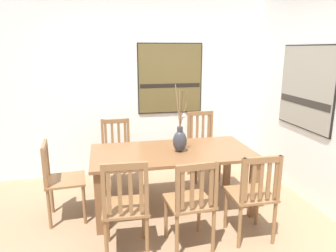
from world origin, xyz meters
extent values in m
cube|color=#8E7051|center=(0.00, 0.00, -0.01)|extent=(6.40, 6.40, 0.03)
cube|color=silver|center=(0.00, 1.86, 1.35)|extent=(6.40, 0.12, 2.70)
cube|color=brown|center=(0.09, 0.54, 0.71)|extent=(1.87, 0.93, 0.03)
cube|color=brown|center=(-0.77, 0.16, 0.34)|extent=(0.08, 0.08, 0.69)
cube|color=brown|center=(0.95, 0.16, 0.34)|extent=(0.08, 0.08, 0.69)
cube|color=brown|center=(-0.77, 0.92, 0.34)|extent=(0.08, 0.08, 0.69)
cube|color=brown|center=(0.95, 0.92, 0.34)|extent=(0.08, 0.08, 0.69)
ellipsoid|color=#333338|center=(0.17, 0.50, 0.85)|extent=(0.16, 0.14, 0.25)
cylinder|color=#333338|center=(0.17, 0.50, 0.99)|extent=(0.07, 0.07, 0.05)
cylinder|color=brown|center=(0.16, 0.41, 1.24)|extent=(0.03, 0.18, 0.44)
cylinder|color=brown|center=(0.19, 0.44, 1.24)|extent=(0.05, 0.12, 0.44)
cylinder|color=brown|center=(0.15, 0.53, 1.26)|extent=(0.05, 0.08, 0.48)
cylinder|color=brown|center=(0.21, 0.53, 1.15)|extent=(0.09, 0.06, 0.27)
cylinder|color=brown|center=(0.17, 0.53, 1.23)|extent=(0.02, 0.07, 0.42)
sphere|color=silver|center=(0.22, 0.52, 1.14)|extent=(0.05, 0.05, 0.05)
cube|color=brown|center=(0.09, -0.21, 0.46)|extent=(0.45, 0.45, 0.03)
cylinder|color=brown|center=(-0.11, -0.05, 0.23)|extent=(0.04, 0.04, 0.45)
cylinder|color=brown|center=(0.25, -0.02, 0.23)|extent=(0.04, 0.04, 0.45)
cylinder|color=brown|center=(-0.08, -0.41, 0.23)|extent=(0.04, 0.04, 0.45)
cylinder|color=brown|center=(0.28, -0.38, 0.23)|extent=(0.04, 0.04, 0.45)
cube|color=brown|center=(-0.08, -0.42, 0.70)|extent=(0.04, 0.04, 0.44)
cube|color=brown|center=(0.28, -0.39, 0.70)|extent=(0.04, 0.04, 0.44)
cube|color=brown|center=(0.10, -0.40, 0.89)|extent=(0.38, 0.06, 0.06)
cube|color=brown|center=(-0.03, -0.41, 0.68)|extent=(0.04, 0.02, 0.35)
cube|color=brown|center=(0.06, -0.41, 0.68)|extent=(0.04, 0.02, 0.35)
cube|color=brown|center=(0.15, -0.40, 0.68)|extent=(0.04, 0.02, 0.35)
cube|color=brown|center=(0.24, -0.39, 0.68)|extent=(0.04, 0.02, 0.35)
cube|color=brown|center=(-1.12, 0.55, 0.46)|extent=(0.45, 0.45, 0.03)
cylinder|color=brown|center=(-0.96, 0.74, 0.23)|extent=(0.04, 0.04, 0.45)
cylinder|color=brown|center=(-0.93, 0.38, 0.23)|extent=(0.04, 0.04, 0.45)
cylinder|color=brown|center=(-1.32, 0.72, 0.23)|extent=(0.04, 0.04, 0.45)
cylinder|color=brown|center=(-1.29, 0.36, 0.23)|extent=(0.04, 0.04, 0.45)
cube|color=brown|center=(-1.33, 0.71, 0.69)|extent=(0.04, 0.04, 0.43)
cube|color=brown|center=(-1.30, 0.36, 0.69)|extent=(0.04, 0.04, 0.43)
cube|color=brown|center=(-1.31, 0.53, 0.88)|extent=(0.06, 0.38, 0.06)
cube|color=brown|center=(-1.32, 0.69, 0.68)|extent=(0.02, 0.04, 0.34)
cube|color=brown|center=(-1.32, 0.61, 0.68)|extent=(0.02, 0.04, 0.34)
cube|color=brown|center=(-1.31, 0.53, 0.68)|extent=(0.02, 0.04, 0.34)
cube|color=brown|center=(-1.31, 0.46, 0.68)|extent=(0.02, 0.04, 0.34)
cube|color=brown|center=(-1.30, 0.38, 0.68)|extent=(0.02, 0.04, 0.34)
cube|color=brown|center=(-0.52, -0.20, 0.46)|extent=(0.44, 0.44, 0.03)
cylinder|color=brown|center=(-0.69, -0.01, 0.23)|extent=(0.04, 0.04, 0.45)
cylinder|color=brown|center=(-0.33, -0.02, 0.23)|extent=(0.04, 0.04, 0.45)
cylinder|color=brown|center=(-0.71, -0.37, 0.23)|extent=(0.04, 0.04, 0.45)
cylinder|color=brown|center=(-0.35, -0.38, 0.23)|extent=(0.04, 0.04, 0.45)
cube|color=brown|center=(-0.71, -0.38, 0.72)|extent=(0.04, 0.04, 0.49)
cube|color=brown|center=(-0.35, -0.39, 0.72)|extent=(0.04, 0.04, 0.49)
cube|color=brown|center=(-0.53, -0.39, 0.94)|extent=(0.38, 0.05, 0.06)
cube|color=brown|center=(-0.66, -0.38, 0.71)|extent=(0.04, 0.02, 0.40)
cube|color=brown|center=(-0.57, -0.38, 0.71)|extent=(0.04, 0.02, 0.40)
cube|color=brown|center=(-0.48, -0.39, 0.71)|extent=(0.04, 0.02, 0.40)
cube|color=brown|center=(-0.39, -0.39, 0.71)|extent=(0.04, 0.02, 0.40)
cube|color=brown|center=(0.73, -0.19, 0.46)|extent=(0.43, 0.43, 0.03)
cylinder|color=brown|center=(0.56, -0.01, 0.23)|extent=(0.04, 0.04, 0.45)
cylinder|color=brown|center=(0.92, -0.02, 0.23)|extent=(0.04, 0.04, 0.45)
cylinder|color=brown|center=(0.55, -0.37, 0.23)|extent=(0.04, 0.04, 0.45)
cylinder|color=brown|center=(0.91, -0.38, 0.23)|extent=(0.04, 0.04, 0.45)
cube|color=brown|center=(0.55, -0.38, 0.70)|extent=(0.04, 0.04, 0.45)
cube|color=brown|center=(0.91, -0.39, 0.70)|extent=(0.04, 0.04, 0.45)
cube|color=brown|center=(0.73, -0.38, 0.90)|extent=(0.38, 0.04, 0.06)
cube|color=brown|center=(0.58, -0.38, 0.69)|extent=(0.04, 0.02, 0.36)
cube|color=brown|center=(0.65, -0.38, 0.69)|extent=(0.04, 0.02, 0.36)
cube|color=brown|center=(0.73, -0.38, 0.69)|extent=(0.04, 0.02, 0.36)
cube|color=brown|center=(0.81, -0.38, 0.69)|extent=(0.04, 0.02, 0.36)
cube|color=brown|center=(0.88, -0.39, 0.69)|extent=(0.04, 0.02, 0.36)
cube|color=brown|center=(0.74, 1.32, 0.46)|extent=(0.43, 0.43, 0.03)
cylinder|color=brown|center=(0.93, 1.14, 0.23)|extent=(0.04, 0.04, 0.45)
cylinder|color=brown|center=(0.57, 1.13, 0.23)|extent=(0.04, 0.04, 0.45)
cylinder|color=brown|center=(0.92, 1.50, 0.23)|extent=(0.04, 0.04, 0.45)
cylinder|color=brown|center=(0.56, 1.49, 0.23)|extent=(0.04, 0.04, 0.45)
cube|color=brown|center=(0.92, 1.51, 0.73)|extent=(0.04, 0.04, 0.50)
cube|color=brown|center=(0.56, 1.50, 0.73)|extent=(0.04, 0.04, 0.50)
cube|color=brown|center=(0.74, 1.51, 0.95)|extent=(0.38, 0.05, 0.06)
cube|color=brown|center=(0.87, 1.51, 0.71)|extent=(0.04, 0.02, 0.41)
cube|color=brown|center=(0.78, 1.51, 0.71)|extent=(0.04, 0.02, 0.41)
cube|color=brown|center=(0.69, 1.51, 0.71)|extent=(0.04, 0.02, 0.41)
cube|color=brown|center=(0.60, 1.50, 0.71)|extent=(0.04, 0.02, 0.41)
cube|color=brown|center=(-0.53, 1.30, 0.46)|extent=(0.43, 0.43, 0.03)
cylinder|color=brown|center=(-0.35, 1.11, 0.23)|extent=(0.04, 0.04, 0.45)
cylinder|color=brown|center=(-0.71, 1.12, 0.23)|extent=(0.04, 0.04, 0.45)
cylinder|color=brown|center=(-0.35, 1.47, 0.23)|extent=(0.04, 0.04, 0.45)
cylinder|color=brown|center=(-0.71, 1.48, 0.23)|extent=(0.04, 0.04, 0.45)
cube|color=brown|center=(-0.34, 1.48, 0.70)|extent=(0.04, 0.04, 0.45)
cube|color=brown|center=(-0.70, 1.49, 0.70)|extent=(0.04, 0.04, 0.45)
cube|color=brown|center=(-0.52, 1.49, 0.90)|extent=(0.38, 0.04, 0.06)
cube|color=brown|center=(-0.39, 1.48, 0.69)|extent=(0.04, 0.02, 0.36)
cube|color=brown|center=(-0.48, 1.49, 0.69)|extent=(0.04, 0.02, 0.36)
cube|color=brown|center=(-0.57, 1.49, 0.69)|extent=(0.04, 0.02, 0.36)
cube|color=brown|center=(-0.66, 1.49, 0.69)|extent=(0.04, 0.02, 0.36)
cube|color=black|center=(0.33, 1.80, 1.45)|extent=(0.98, 0.04, 1.05)
cube|color=brown|center=(0.33, 1.78, 1.45)|extent=(0.95, 0.01, 1.02)
cube|color=black|center=(0.33, 1.77, 1.34)|extent=(0.92, 0.00, 0.06)
cube|color=black|center=(1.80, 0.58, 1.42)|extent=(0.04, 1.04, 1.03)
cube|color=gray|center=(1.78, 0.58, 1.42)|extent=(0.01, 1.01, 1.00)
cube|color=#2D2823|center=(1.77, 0.58, 1.24)|extent=(0.00, 0.98, 0.09)
camera|label=1|loc=(-0.67, -2.83, 1.89)|focal=33.27mm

